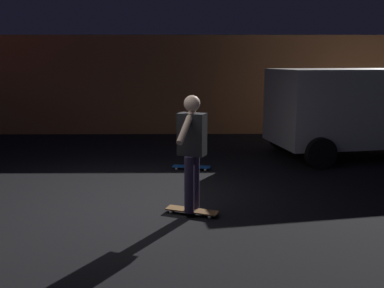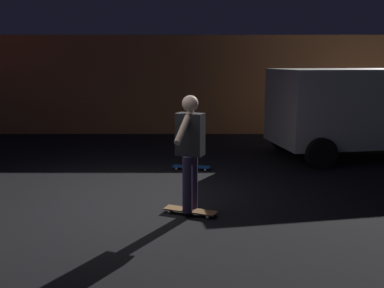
% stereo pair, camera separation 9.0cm
% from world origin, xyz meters
% --- Properties ---
extents(ground_plane, '(28.00, 28.00, 0.00)m').
position_xyz_m(ground_plane, '(0.00, 0.00, 0.00)').
color(ground_plane, black).
extents(low_building, '(13.01, 3.01, 2.96)m').
position_xyz_m(low_building, '(0.45, 8.33, 1.48)').
color(low_building, '#C67A47').
rests_on(low_building, ground_plane).
extents(parked_van, '(4.87, 2.91, 2.03)m').
position_xyz_m(parked_van, '(5.30, 3.79, 1.16)').
color(parked_van, silver).
rests_on(parked_van, ground_plane).
extents(skateboard_ridden, '(0.80, 0.47, 0.07)m').
position_xyz_m(skateboard_ridden, '(1.06, -0.17, 0.06)').
color(skateboard_ridden, olive).
rests_on(skateboard_ridden, ground_plane).
extents(skateboard_spare, '(0.80, 0.33, 0.07)m').
position_xyz_m(skateboard_spare, '(1.07, 2.46, 0.06)').
color(skateboard_spare, '#1959B2').
rests_on(skateboard_spare, ground_plane).
extents(skater, '(0.45, 0.95, 1.67)m').
position_xyz_m(skater, '(1.06, -0.17, 1.04)').
color(skater, '#382D4C').
rests_on(skater, skateboard_ridden).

